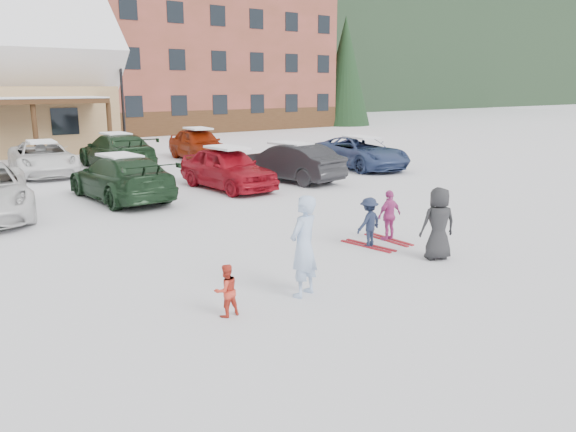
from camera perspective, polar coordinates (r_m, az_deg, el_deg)
ground at (r=10.90m, az=1.89°, el=-6.30°), size 160.00×160.00×0.00m
alpine_hotel at (r=50.71m, az=-13.08°, el=18.42°), size 31.48×14.01×21.48m
lamp_post at (r=34.38m, az=-16.54°, el=12.49°), size 0.50×0.25×6.36m
conifer_1 at (r=54.18m, az=5.85°, el=15.80°), size 4.84×4.84×11.22m
conifer_3 at (r=53.51m, az=-23.94°, el=13.59°), size 3.96×3.96×9.18m
conifer_4 at (r=67.54m, az=0.14°, el=15.55°), size 5.06×5.06×11.73m
adult_skier at (r=9.74m, az=1.60°, el=-3.09°), size 0.76×0.63×1.80m
toddler_red at (r=9.07m, az=-6.31°, el=-7.52°), size 0.43×0.33×0.87m
child_navy at (r=12.96m, az=8.21°, el=-0.62°), size 0.80×0.53×1.15m
skis_child_navy at (r=13.11m, az=8.13°, el=-3.00°), size 0.41×1.41×0.03m
child_magenta at (r=13.56m, az=10.26°, el=0.06°), size 0.72×0.30×1.22m
skis_child_magenta at (r=13.71m, az=10.16°, el=-2.36°), size 0.21×1.40×0.03m
bystander_dark at (r=12.26m, az=15.02°, el=-0.75°), size 0.89×0.76×1.56m
parked_car_3 at (r=18.93m, az=-16.61°, el=3.75°), size 2.23×5.08×1.45m
parked_car_4 at (r=20.23m, az=-6.17°, el=4.85°), size 1.96×4.47×1.50m
parked_car_5 at (r=21.83m, az=0.27°, el=5.49°), size 2.28×4.66×1.47m
parked_car_6 at (r=25.51m, az=7.41°, el=6.40°), size 2.96×5.30×1.40m
parked_car_10 at (r=25.50m, az=-23.64°, el=5.41°), size 2.81×5.22×1.39m
parked_car_11 at (r=26.22m, az=-17.00°, el=6.31°), size 2.38×5.49×1.57m
parked_car_12 at (r=28.61m, az=-9.07°, el=7.23°), size 2.30×4.77×1.57m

